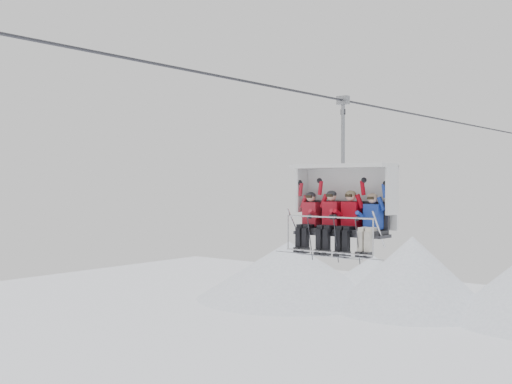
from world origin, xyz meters
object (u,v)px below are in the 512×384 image
Objects in this scene: chairlift_carrier at (346,199)px; skier_far_right at (371,222)px; skier_center_right at (349,219)px; skier_center_left at (330,219)px; skier_far_left at (309,219)px.

skier_far_right is (0.91, -0.31, -0.53)m from chairlift_carrier.
skier_center_right is 1.05× the size of skier_far_right.
skier_center_right is 0.62m from skier_far_right.
skier_center_left is at bearing 179.69° from skier_far_right.
chairlift_carrier reaches higher than skier_center_right.
skier_center_right is (1.21, 0.01, 0.02)m from skier_far_left.
skier_far_left is 0.64m from skier_center_left.
skier_far_left is at bearing -179.59° from skier_center_left.
skier_far_left is (-0.92, -0.31, -0.52)m from chairlift_carrier.
skier_far_left is at bearing -161.28° from chairlift_carrier.
chairlift_carrier is 2.35× the size of skier_far_left.
skier_center_right is (0.57, 0.00, 0.00)m from skier_center_left.
skier_far_right is (0.62, -0.01, -0.03)m from skier_center_right.
skier_center_left is 1.04× the size of skier_far_right.
skier_center_left is at bearing -132.23° from chairlift_carrier.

